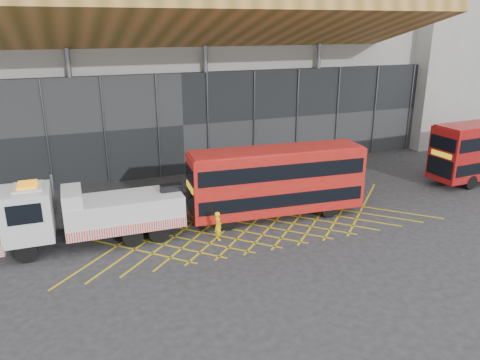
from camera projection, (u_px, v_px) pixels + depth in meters
name	position (u px, v px, depth m)	size (l,w,h in m)	color
ground_plane	(201.00, 232.00, 27.29)	(120.00, 120.00, 0.00)	#242426
road_markings	(252.00, 224.00, 28.38)	(23.16, 7.16, 0.01)	gold
construction_building	(160.00, 55.00, 41.37)	(55.00, 23.97, 18.00)	gray
east_building	(447.00, 39.00, 49.21)	(15.00, 12.00, 20.00)	gray
recovery_truck	(89.00, 213.00, 25.37)	(11.19, 2.85, 3.90)	black
bus_towed	(276.00, 180.00, 28.80)	(11.02, 3.35, 4.42)	#AD140F
worker	(218.00, 226.00, 26.16)	(0.61, 0.40, 1.67)	yellow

